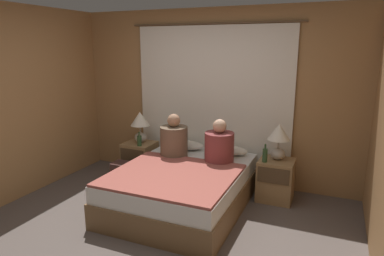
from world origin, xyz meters
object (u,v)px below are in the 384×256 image
(bed, at_px, (183,188))
(beer_bottle_on_right_stand, at_px, (265,155))
(backpack_on_floor, at_px, (124,173))
(person_left_in_bed, at_px, (174,140))
(beer_bottle_on_left_stand, at_px, (139,141))
(nightstand_left, at_px, (140,160))
(lamp_left, at_px, (140,123))
(pillow_right, at_px, (227,150))
(pillow_left, at_px, (185,145))
(person_right_in_bed, at_px, (219,146))
(nightstand_right, at_px, (276,180))
(lamp_right, at_px, (279,137))

(bed, height_order, beer_bottle_on_right_stand, beer_bottle_on_right_stand)
(backpack_on_floor, bearing_deg, person_left_in_bed, 14.25)
(bed, xyz_separation_m, beer_bottle_on_left_stand, (-0.95, 0.53, 0.37))
(nightstand_left, height_order, lamp_left, lamp_left)
(pillow_right, height_order, beer_bottle_on_left_stand, beer_bottle_on_left_stand)
(lamp_left, bearing_deg, pillow_left, 5.22)
(pillow_left, xyz_separation_m, pillow_right, (0.65, 0.00, 0.00))
(lamp_left, height_order, backpack_on_floor, lamp_left)
(nightstand_left, distance_m, pillow_right, 1.39)
(lamp_left, bearing_deg, person_right_in_bed, -12.54)
(person_left_in_bed, height_order, person_right_in_bed, person_left_in_bed)
(nightstand_right, xyz_separation_m, beer_bottle_on_left_stand, (-1.98, -0.13, 0.35))
(person_left_in_bed, height_order, backpack_on_floor, person_left_in_bed)
(person_left_in_bed, distance_m, beer_bottle_on_left_stand, 0.65)
(nightstand_right, distance_m, backpack_on_floor, 2.11)
(bed, xyz_separation_m, person_left_in_bed, (-0.31, 0.40, 0.49))
(lamp_right, bearing_deg, bed, -145.72)
(pillow_right, bearing_deg, beer_bottle_on_left_stand, -169.42)
(lamp_right, bearing_deg, beer_bottle_on_right_stand, -127.34)
(pillow_left, height_order, beer_bottle_on_right_stand, beer_bottle_on_right_stand)
(person_left_in_bed, bearing_deg, pillow_right, 29.96)
(bed, relative_size, pillow_left, 3.27)
(bed, relative_size, nightstand_right, 3.55)
(nightstand_right, distance_m, person_left_in_bed, 1.45)
(person_left_in_bed, distance_m, beer_bottle_on_right_stand, 1.23)
(person_left_in_bed, xyz_separation_m, backpack_on_floor, (-0.72, -0.18, -0.53))
(pillow_left, relative_size, beer_bottle_on_left_stand, 2.79)
(lamp_left, xyz_separation_m, beer_bottle_on_left_stand, (0.09, -0.17, -0.22))
(bed, relative_size, person_right_in_bed, 3.36)
(bed, xyz_separation_m, person_right_in_bed, (0.33, 0.40, 0.48))
(nightstand_left, bearing_deg, person_left_in_bed, -19.98)
(backpack_on_floor, bearing_deg, person_right_in_bed, 7.59)
(bed, xyz_separation_m, lamp_left, (-1.03, 0.70, 0.59))
(beer_bottle_on_left_stand, xyz_separation_m, beer_bottle_on_right_stand, (1.85, 0.00, 0.01))
(lamp_right, relative_size, pillow_right, 0.80)
(bed, relative_size, lamp_left, 4.06)
(person_left_in_bed, bearing_deg, nightstand_right, 10.95)
(nightstand_right, relative_size, beer_bottle_on_right_stand, 2.28)
(pillow_left, distance_m, person_left_in_bed, 0.41)
(pillow_left, xyz_separation_m, backpack_on_floor, (-0.71, -0.55, -0.36))
(lamp_left, height_order, lamp_right, same)
(lamp_right, relative_size, pillow_left, 0.80)
(lamp_left, height_order, pillow_right, lamp_left)
(lamp_left, relative_size, person_right_in_bed, 0.83)
(bed, distance_m, nightstand_right, 1.22)
(pillow_left, xyz_separation_m, beer_bottle_on_right_stand, (1.22, -0.24, 0.07))
(bed, height_order, person_left_in_bed, person_left_in_bed)
(person_left_in_bed, relative_size, person_right_in_bed, 1.03)
(beer_bottle_on_right_stand, distance_m, backpack_on_floor, 2.00)
(pillow_right, height_order, person_left_in_bed, person_left_in_bed)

